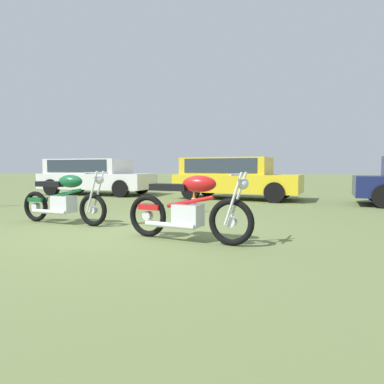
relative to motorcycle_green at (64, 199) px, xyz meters
The scene contains 6 objects.
ground_plane 1.50m from the motorcycle_green, ahead, with size 120.00×120.00×0.00m, color olive.
motorcycle_green is the anchor object (origin of this frame).
motorcycle_red 2.85m from the motorcycle_green, ahead, with size 2.04×0.64×1.02m.
car_white 7.42m from the motorcycle_green, 126.42° to the left, with size 4.64×2.41×1.43m.
car_yellow 6.56m from the motorcycle_green, 78.39° to the left, with size 4.24×1.84×1.43m.
traffic_cone 3.02m from the motorcycle_green, 58.28° to the left, with size 0.25×0.25×0.56m.
Camera 1 is at (3.48, -4.61, 1.07)m, focal length 31.57 mm.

